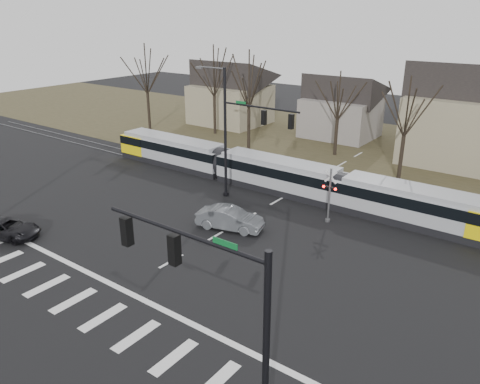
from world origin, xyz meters
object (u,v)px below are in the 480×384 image
Objects in this scene: suv at (7,228)px; rail_crossing_signal at (329,197)px; tram at (277,173)px; sedan at (230,218)px.

suv is 21.92m from rail_crossing_signal.
tram reaches higher than suv.
suv is 1.22× the size of rail_crossing_signal.
tram is 7.35× the size of sedan.
tram is 8.99× the size of rail_crossing_signal.
sedan is 1.22× the size of rail_crossing_signal.
rail_crossing_signal is (4.93, 5.08, 1.12)m from sedan.
tram is at bearing -50.13° from suv.
tram is at bearing -6.01° from sedan.
sedan is at bearing -80.54° from tram.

